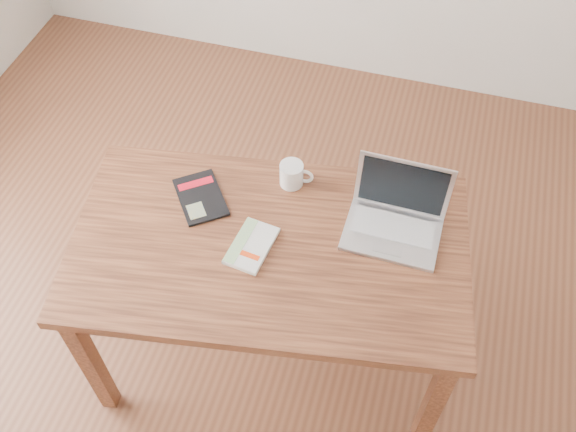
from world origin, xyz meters
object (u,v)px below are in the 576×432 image
(white_guidebook, at_px, (251,246))
(laptop, at_px, (396,216))
(desk, at_px, (270,259))
(coffee_mug, at_px, (292,174))
(black_guidebook, at_px, (201,197))

(white_guidebook, relative_size, laptop, 0.66)
(desk, height_order, laptop, laptop)
(white_guidebook, xyz_separation_m, coffee_mug, (0.05, 0.31, 0.04))
(laptop, bearing_deg, coffee_mug, 168.24)
(desk, height_order, white_guidebook, white_guidebook)
(desk, relative_size, coffee_mug, 11.69)
(coffee_mug, bearing_deg, black_guidebook, -156.13)
(black_guidebook, distance_m, coffee_mug, 0.34)
(black_guidebook, distance_m, laptop, 0.69)
(coffee_mug, bearing_deg, laptop, -17.35)
(black_guidebook, bearing_deg, desk, -60.16)
(desk, height_order, coffee_mug, coffee_mug)
(desk, xyz_separation_m, laptop, (0.39, 0.20, 0.14))
(desk, distance_m, black_guidebook, 0.33)
(white_guidebook, xyz_separation_m, black_guidebook, (-0.24, 0.15, -0.00))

